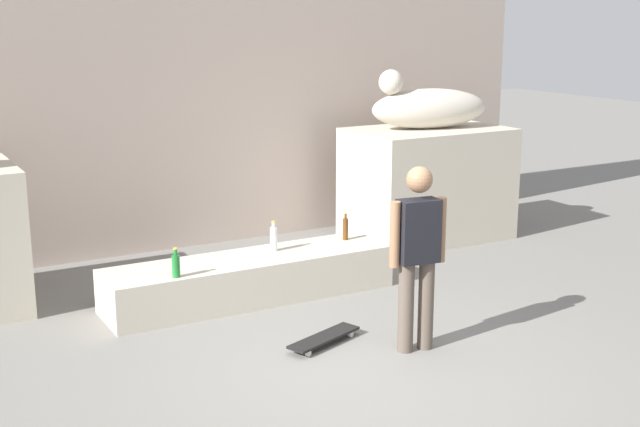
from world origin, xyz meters
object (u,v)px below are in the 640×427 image
at_px(bottle_clear, 274,238).
at_px(bottle_green, 176,265).
at_px(statue_reclining_right, 427,107).
at_px(skateboard, 324,338).
at_px(skater, 418,251).
at_px(bottle_brown, 345,228).

height_order(bottle_clear, bottle_green, bottle_clear).
bearing_deg(bottle_green, statue_reclining_right, 19.42).
height_order(skateboard, bottle_clear, bottle_clear).
bearing_deg(skater, statue_reclining_right, -119.56).
xyz_separation_m(skateboard, bottle_green, (-0.95, 1.21, 0.51)).
bearing_deg(bottle_brown, bottle_green, -169.87).
distance_m(statue_reclining_right, skater, 4.02).
xyz_separation_m(skater, skateboard, (-0.65, 0.50, -0.86)).
height_order(bottle_clear, bottle_brown, bottle_clear).
relative_size(statue_reclining_right, skateboard, 2.05).
bearing_deg(bottle_green, bottle_brown, 10.13).
height_order(skater, skateboard, skater).
bearing_deg(statue_reclining_right, bottle_clear, 31.79).
relative_size(skater, bottle_brown, 5.30).
height_order(statue_reclining_right, skateboard, statue_reclining_right).
bearing_deg(bottle_brown, skateboard, -126.68).
relative_size(skateboard, bottle_brown, 2.60).
distance_m(statue_reclining_right, skateboard, 4.36).
height_order(skateboard, bottle_green, bottle_green).
height_order(statue_reclining_right, bottle_green, statue_reclining_right).
xyz_separation_m(bottle_clear, bottle_green, (-1.24, -0.37, -0.02)).
distance_m(skater, bottle_clear, 2.14).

